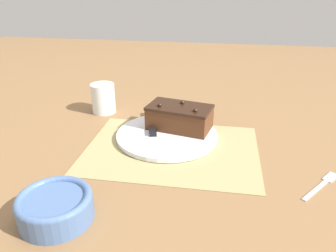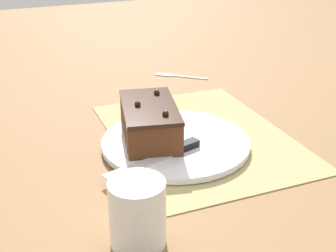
{
  "view_description": "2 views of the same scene",
  "coord_description": "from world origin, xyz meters",
  "px_view_note": "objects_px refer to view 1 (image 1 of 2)",
  "views": [
    {
      "loc": [
        -0.12,
        0.76,
        0.43
      ],
      "look_at": [
        0.02,
        -0.05,
        0.05
      ],
      "focal_mm": 35.0,
      "sensor_mm": 36.0,
      "label": 1
    },
    {
      "loc": [
        0.77,
        -0.38,
        0.43
      ],
      "look_at": [
        0.03,
        -0.08,
        0.05
      ],
      "focal_mm": 50.0,
      "sensor_mm": 36.0,
      "label": 2
    }
  ],
  "objects_px": {
    "drinking_glass": "(103,98)",
    "dessert_fork": "(323,183)",
    "cake_plate": "(167,135)",
    "chocolate_cake": "(180,117)",
    "small_bowl": "(55,206)",
    "serving_knife": "(152,125)"
  },
  "relations": [
    {
      "from": "cake_plate",
      "to": "chocolate_cake",
      "type": "height_order",
      "value": "chocolate_cake"
    },
    {
      "from": "drinking_glass",
      "to": "dessert_fork",
      "type": "height_order",
      "value": "drinking_glass"
    },
    {
      "from": "cake_plate",
      "to": "serving_knife",
      "type": "xyz_separation_m",
      "value": [
        0.05,
        -0.04,
        0.01
      ]
    },
    {
      "from": "cake_plate",
      "to": "dessert_fork",
      "type": "relative_size",
      "value": 2.28
    },
    {
      "from": "serving_knife",
      "to": "drinking_glass",
      "type": "xyz_separation_m",
      "value": [
        0.19,
        -0.12,
        0.03
      ]
    },
    {
      "from": "chocolate_cake",
      "to": "small_bowl",
      "type": "distance_m",
      "value": 0.45
    },
    {
      "from": "chocolate_cake",
      "to": "dessert_fork",
      "type": "height_order",
      "value": "chocolate_cake"
    },
    {
      "from": "drinking_glass",
      "to": "dessert_fork",
      "type": "distance_m",
      "value": 0.71
    },
    {
      "from": "small_bowl",
      "to": "drinking_glass",
      "type": "bearing_deg",
      "value": -80.29
    },
    {
      "from": "cake_plate",
      "to": "small_bowl",
      "type": "xyz_separation_m",
      "value": [
        0.15,
        0.37,
        0.02
      ]
    },
    {
      "from": "small_bowl",
      "to": "dessert_fork",
      "type": "height_order",
      "value": "small_bowl"
    },
    {
      "from": "chocolate_cake",
      "to": "dessert_fork",
      "type": "distance_m",
      "value": 0.42
    },
    {
      "from": "cake_plate",
      "to": "dessert_fork",
      "type": "height_order",
      "value": "cake_plate"
    },
    {
      "from": "chocolate_cake",
      "to": "small_bowl",
      "type": "xyz_separation_m",
      "value": [
        0.18,
        0.41,
        -0.02
      ]
    },
    {
      "from": "cake_plate",
      "to": "dessert_fork",
      "type": "xyz_separation_m",
      "value": [
        -0.39,
        0.17,
        -0.01
      ]
    },
    {
      "from": "cake_plate",
      "to": "serving_knife",
      "type": "bearing_deg",
      "value": -34.01
    },
    {
      "from": "chocolate_cake",
      "to": "small_bowl",
      "type": "relative_size",
      "value": 1.39
    },
    {
      "from": "cake_plate",
      "to": "drinking_glass",
      "type": "xyz_separation_m",
      "value": [
        0.25,
        -0.16,
        0.04
      ]
    },
    {
      "from": "serving_knife",
      "to": "chocolate_cake",
      "type": "bearing_deg",
      "value": -10.69
    },
    {
      "from": "drinking_glass",
      "to": "small_bowl",
      "type": "height_order",
      "value": "drinking_glass"
    },
    {
      "from": "cake_plate",
      "to": "drinking_glass",
      "type": "relative_size",
      "value": 2.92
    },
    {
      "from": "cake_plate",
      "to": "chocolate_cake",
      "type": "bearing_deg",
      "value": -125.48
    }
  ]
}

